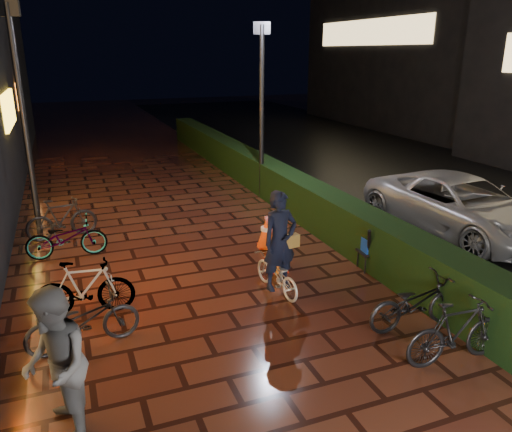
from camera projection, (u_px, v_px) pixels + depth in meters
name	position (u px, v px, depth m)	size (l,w,h in m)	color
ground	(253.00, 347.00, 7.19)	(80.00, 80.00, 0.00)	#381911
asphalt_road	(477.00, 196.00, 14.71)	(11.00, 60.00, 0.01)	black
hedge	(260.00, 173.00, 15.24)	(0.70, 20.00, 1.00)	black
bystander_person	(56.00, 366.00, 5.27)	(0.86, 0.67, 1.77)	#5E5E60
van	(460.00, 205.00, 11.52)	(2.19, 4.76, 1.32)	#A1A1A6
lamp_post_hedge	(262.00, 105.00, 13.74)	(0.44, 0.26, 4.79)	black
lamp_post_sf	(23.00, 112.00, 10.84)	(0.48, 0.24, 5.07)	black
cyclist	(278.00, 256.00, 8.59)	(0.71, 1.36, 1.87)	silver
traffic_barrier	(272.00, 242.00, 10.21)	(0.71, 1.66, 0.67)	#D65C0B
cart_assembly	(372.00, 246.00, 9.61)	(0.56, 0.51, 0.93)	black
parked_bikes_storefront	(72.00, 260.00, 9.08)	(1.89, 5.55, 0.93)	black
parked_bikes_hedge	(433.00, 315.00, 7.18)	(1.66, 1.52, 0.93)	black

